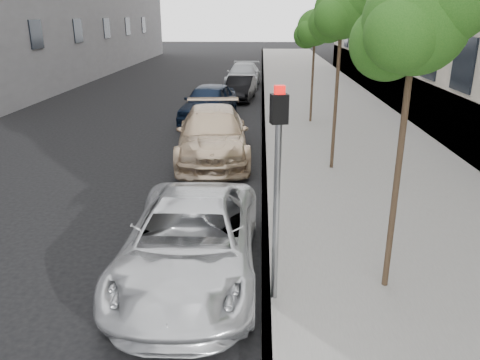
# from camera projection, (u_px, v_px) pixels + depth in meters

# --- Properties ---
(ground) EXTENTS (160.00, 160.00, 0.00)m
(ground) POSITION_uv_depth(u_px,v_px,m) (185.00, 344.00, 6.75)
(ground) COLOR black
(ground) RESTS_ON ground
(sidewalk) EXTENTS (6.40, 72.00, 0.14)m
(sidewalk) POSITION_uv_depth(u_px,v_px,m) (313.00, 90.00, 29.15)
(sidewalk) COLOR gray
(sidewalk) RESTS_ON ground
(curb) EXTENTS (0.15, 72.00, 0.14)m
(curb) POSITION_uv_depth(u_px,v_px,m) (263.00, 89.00, 29.28)
(curb) COLOR #9E9B93
(curb) RESTS_ON ground
(tree_near) EXTENTS (1.82, 1.62, 5.16)m
(tree_near) POSITION_uv_depth(u_px,v_px,m) (418.00, 22.00, 6.56)
(tree_near) COLOR #38281C
(tree_near) RESTS_ON sidewalk
(tree_mid) EXTENTS (1.82, 1.62, 5.36)m
(tree_mid) POSITION_uv_depth(u_px,v_px,m) (343.00, 11.00, 12.62)
(tree_mid) COLOR #38281C
(tree_mid) RESTS_ON sidewalk
(tree_far) EXTENTS (1.78, 1.58, 4.73)m
(tree_far) POSITION_uv_depth(u_px,v_px,m) (316.00, 28.00, 18.94)
(tree_far) COLOR #38281C
(tree_far) RESTS_ON sidewalk
(signal_pole) EXTENTS (0.27, 0.23, 3.42)m
(signal_pole) POSITION_uv_depth(u_px,v_px,m) (277.00, 174.00, 6.92)
(signal_pole) COLOR #939699
(signal_pole) RESTS_ON sidewalk
(minivan) EXTENTS (2.36, 5.04, 1.39)m
(minivan) POSITION_uv_depth(u_px,v_px,m) (191.00, 241.00, 8.29)
(minivan) COLOR silver
(minivan) RESTS_ON ground
(suv) EXTENTS (2.76, 5.75, 1.62)m
(suv) POSITION_uv_depth(u_px,v_px,m) (213.00, 134.00, 15.26)
(suv) COLOR beige
(suv) RESTS_ON ground
(sedan_blue) EXTENTS (2.54, 4.98, 1.62)m
(sedan_blue) POSITION_uv_depth(u_px,v_px,m) (209.00, 102.00, 20.72)
(sedan_blue) COLOR black
(sedan_blue) RESTS_ON ground
(sedan_black) EXTENTS (1.77, 4.08, 1.31)m
(sedan_black) POSITION_uv_depth(u_px,v_px,m) (240.00, 88.00, 25.84)
(sedan_black) COLOR black
(sedan_black) RESTS_ON ground
(sedan_rear) EXTENTS (2.36, 5.25, 1.49)m
(sedan_rear) POSITION_uv_depth(u_px,v_px,m) (243.00, 75.00, 30.67)
(sedan_rear) COLOR #A0A4A8
(sedan_rear) RESTS_ON ground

